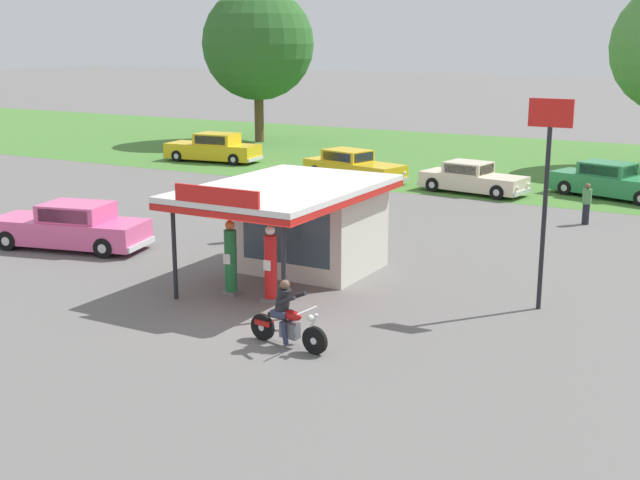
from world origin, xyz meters
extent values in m
plane|color=slate|center=(0.00, 0.00, 0.00)|extent=(300.00, 300.00, 0.00)
cube|color=#477A33|center=(0.00, 30.00, 0.00)|extent=(120.00, 24.00, 0.01)
cube|color=beige|center=(-0.97, 4.86, 1.33)|extent=(3.63, 3.11, 2.67)
cube|color=#384C56|center=(-0.97, 3.33, 1.39)|extent=(2.91, 0.05, 1.71)
cube|color=silver|center=(-0.97, 3.35, 2.75)|extent=(4.33, 6.63, 0.16)
cube|color=red|center=(-0.97, 3.35, 2.57)|extent=(4.33, 6.63, 0.18)
cube|color=red|center=(-0.97, 0.06, 3.05)|extent=(2.54, 0.08, 0.44)
cylinder|color=black|center=(0.75, 0.43, 1.33)|extent=(0.12, 0.12, 2.67)
cylinder|color=black|center=(-2.69, 0.43, 1.33)|extent=(0.12, 0.12, 2.67)
cube|color=slate|center=(-1.62, 1.50, 0.05)|extent=(0.44, 0.44, 0.10)
cylinder|color=#1E6B33|center=(-1.62, 1.50, 0.96)|extent=(0.34, 0.34, 1.71)
cube|color=white|center=(-1.62, 1.32, 1.04)|extent=(0.22, 0.02, 0.28)
sphere|color=orange|center=(-1.62, 1.50, 1.95)|extent=(0.26, 0.26, 0.26)
cube|color=slate|center=(-0.32, 1.50, 0.05)|extent=(0.44, 0.44, 0.10)
cylinder|color=red|center=(-0.32, 1.50, 0.95)|extent=(0.34, 0.34, 1.71)
cube|color=white|center=(-0.32, 1.32, 1.04)|extent=(0.22, 0.02, 0.28)
sphere|color=white|center=(-0.32, 1.50, 1.95)|extent=(0.26, 0.26, 0.26)
cylinder|color=black|center=(2.59, -1.25, 0.32)|extent=(0.65, 0.17, 0.64)
cylinder|color=silver|center=(2.59, -1.25, 0.32)|extent=(0.17, 0.14, 0.16)
cylinder|color=black|center=(1.09, -1.08, 0.32)|extent=(0.65, 0.17, 0.64)
cylinder|color=silver|center=(1.09, -1.08, 0.32)|extent=(0.17, 0.14, 0.16)
ellipsoid|color=#B21414|center=(1.94, -1.18, 0.78)|extent=(0.58, 0.30, 0.24)
cube|color=#59595E|center=(1.89, -1.17, 0.42)|extent=(0.47, 0.29, 0.36)
cube|color=black|center=(1.59, -1.14, 0.72)|extent=(0.51, 0.31, 0.10)
cylinder|color=silver|center=(2.49, -1.24, 0.60)|extent=(0.37, 0.11, 0.71)
cylinder|color=silver|center=(2.37, -1.23, 0.98)|extent=(0.12, 0.70, 0.04)
sphere|color=silver|center=(2.47, -1.24, 0.82)|extent=(0.16, 0.16, 0.16)
cube|color=#B21414|center=(1.14, -1.08, 0.44)|extent=(0.46, 0.23, 0.12)
cylinder|color=silver|center=(1.51, -0.98, 0.28)|extent=(0.71, 0.16, 0.18)
cube|color=#2D3351|center=(1.66, -1.14, 0.78)|extent=(0.44, 0.38, 0.14)
cylinder|color=#2D3351|center=(1.88, -1.01, 0.38)|extent=(0.15, 0.24, 0.56)
cylinder|color=#2D3351|center=(1.84, -1.33, 0.38)|extent=(0.15, 0.24, 0.56)
cylinder|color=black|center=(1.70, -1.15, 1.09)|extent=(0.45, 0.37, 0.60)
sphere|color=brown|center=(1.76, -1.15, 1.47)|extent=(0.22, 0.22, 0.22)
cylinder|color=black|center=(1.96, -0.98, 1.18)|extent=(0.54, 0.15, 0.31)
cylinder|color=black|center=(1.92, -1.37, 1.18)|extent=(0.54, 0.15, 0.31)
cube|color=#E55993|center=(-9.38, 3.11, 0.58)|extent=(5.56, 3.00, 0.80)
cube|color=#E55993|center=(-9.05, 3.18, 1.26)|extent=(2.48, 2.08, 0.57)
cube|color=#283847|center=(-10.08, 2.94, 1.26)|extent=(0.37, 1.41, 0.45)
cube|color=#283847|center=(-8.87, 2.40, 1.26)|extent=(1.80, 0.45, 0.43)
cube|color=#283847|center=(-9.23, 3.96, 1.26)|extent=(1.80, 0.45, 0.43)
cube|color=silver|center=(-11.97, 2.50, 0.30)|extent=(0.52, 1.74, 0.18)
cube|color=silver|center=(-6.78, 3.71, 0.30)|extent=(0.52, 1.74, 0.18)
sphere|color=white|center=(-12.12, 3.07, 0.62)|extent=(0.18, 0.18, 0.18)
cylinder|color=black|center=(-10.93, 1.86, 0.33)|extent=(0.69, 0.35, 0.66)
cylinder|color=silver|center=(-10.93, 1.86, 0.33)|extent=(0.34, 0.28, 0.30)
cylinder|color=black|center=(-11.32, 3.54, 0.33)|extent=(0.69, 0.35, 0.66)
cylinder|color=silver|center=(-11.32, 3.54, 0.33)|extent=(0.34, 0.28, 0.30)
cylinder|color=black|center=(-7.43, 2.67, 0.33)|extent=(0.69, 0.35, 0.66)
cylinder|color=silver|center=(-7.43, 2.67, 0.33)|extent=(0.34, 0.28, 0.30)
cylinder|color=black|center=(-7.82, 4.36, 0.33)|extent=(0.69, 0.35, 0.66)
cylinder|color=silver|center=(-7.82, 4.36, 0.33)|extent=(0.34, 0.28, 0.30)
cube|color=beige|center=(-0.92, 19.52, 0.53)|extent=(4.96, 2.47, 0.70)
cube|color=beige|center=(-1.20, 19.56, 1.15)|extent=(2.09, 1.83, 0.53)
cube|color=#283847|center=(-0.29, 19.42, 1.15)|extent=(0.25, 1.38, 0.42)
cube|color=#283847|center=(-1.08, 20.32, 1.15)|extent=(1.58, 0.27, 0.40)
cube|color=#283847|center=(-1.31, 18.80, 1.15)|extent=(1.58, 0.27, 0.40)
cube|color=silver|center=(1.46, 19.16, 0.30)|extent=(0.37, 1.69, 0.18)
cube|color=silver|center=(-3.30, 19.88, 0.30)|extent=(0.37, 1.69, 0.18)
sphere|color=white|center=(1.55, 19.72, 0.57)|extent=(0.18, 0.18, 0.18)
sphere|color=white|center=(1.38, 18.59, 0.57)|extent=(0.18, 0.18, 0.18)
cylinder|color=black|center=(0.80, 20.10, 0.33)|extent=(0.68, 0.30, 0.66)
cylinder|color=silver|center=(0.80, 20.10, 0.33)|extent=(0.33, 0.26, 0.30)
cylinder|color=black|center=(0.55, 18.46, 0.33)|extent=(0.68, 0.30, 0.66)
cylinder|color=silver|center=(0.55, 18.46, 0.33)|extent=(0.33, 0.26, 0.30)
cylinder|color=black|center=(-2.39, 20.58, 0.33)|extent=(0.68, 0.30, 0.66)
cylinder|color=silver|center=(-2.39, 20.58, 0.33)|extent=(0.33, 0.26, 0.30)
cylinder|color=black|center=(-2.64, 18.94, 0.33)|extent=(0.68, 0.30, 0.66)
cylinder|color=silver|center=(-2.64, 18.94, 0.33)|extent=(0.33, 0.26, 0.30)
cube|color=gold|center=(-7.23, 19.97, 0.56)|extent=(5.64, 3.11, 0.75)
cube|color=gold|center=(-7.66, 20.08, 1.21)|extent=(2.49, 2.10, 0.56)
cube|color=#283847|center=(-6.64, 19.81, 1.21)|extent=(0.40, 1.39, 0.45)
cube|color=#283847|center=(-7.46, 20.84, 1.21)|extent=(1.78, 0.49, 0.43)
cube|color=#283847|center=(-7.86, 19.31, 1.21)|extent=(1.78, 0.49, 0.43)
cube|color=silver|center=(-4.61, 19.29, 0.30)|extent=(0.55, 1.71, 0.18)
cube|color=silver|center=(-9.85, 20.64, 0.30)|extent=(0.55, 1.71, 0.18)
sphere|color=white|center=(-4.45, 19.85, 0.59)|extent=(0.18, 0.18, 0.18)
sphere|color=white|center=(-4.74, 18.72, 0.59)|extent=(0.18, 0.18, 0.18)
cylinder|color=black|center=(-5.25, 20.34, 0.33)|extent=(0.69, 0.36, 0.66)
cylinder|color=silver|center=(-5.25, 20.34, 0.33)|extent=(0.34, 0.29, 0.30)
cylinder|color=black|center=(-5.68, 18.68, 0.33)|extent=(0.69, 0.36, 0.66)
cylinder|color=silver|center=(-5.68, 18.68, 0.33)|extent=(0.34, 0.29, 0.30)
cylinder|color=black|center=(-8.78, 21.25, 0.33)|extent=(0.69, 0.36, 0.66)
cylinder|color=silver|center=(-8.78, 21.25, 0.33)|extent=(0.34, 0.29, 0.30)
cylinder|color=black|center=(-9.20, 19.60, 0.33)|extent=(0.69, 0.36, 0.66)
cylinder|color=silver|center=(-9.20, 19.60, 0.33)|extent=(0.34, 0.29, 0.30)
cube|color=#2D844C|center=(4.82, 21.40, 0.59)|extent=(5.57, 3.29, 0.81)
cube|color=#2D844C|center=(4.56, 21.48, 1.27)|extent=(2.53, 2.17, 0.56)
cube|color=#283847|center=(5.57, 21.17, 1.27)|extent=(0.46, 1.37, 0.45)
cube|color=#283847|center=(4.79, 22.24, 1.27)|extent=(1.76, 0.56, 0.43)
cube|color=#283847|center=(4.33, 20.73, 1.27)|extent=(1.76, 0.56, 0.43)
cube|color=silver|center=(2.27, 22.18, 0.30)|extent=(0.62, 1.69, 0.18)
cylinder|color=black|center=(3.35, 22.74, 0.33)|extent=(0.69, 0.38, 0.66)
cylinder|color=silver|center=(3.35, 22.74, 0.33)|extent=(0.35, 0.30, 0.30)
cylinder|color=black|center=(2.85, 21.11, 0.33)|extent=(0.69, 0.38, 0.66)
cylinder|color=silver|center=(2.85, 21.11, 0.33)|extent=(0.35, 0.30, 0.30)
cube|color=gold|center=(-17.24, 21.81, 0.60)|extent=(5.58, 2.50, 0.84)
cube|color=gold|center=(-16.94, 21.85, 1.33)|extent=(2.45, 1.91, 0.61)
cube|color=#283847|center=(-18.05, 21.71, 1.33)|extent=(0.21, 1.46, 0.49)
cube|color=#283847|center=(-16.85, 21.04, 1.33)|extent=(1.92, 0.26, 0.47)
cube|color=#283847|center=(-17.04, 22.65, 1.33)|extent=(1.92, 0.26, 0.47)
cube|color=silver|center=(-19.95, 21.49, 0.30)|extent=(0.33, 1.78, 0.18)
cube|color=silver|center=(-14.53, 22.13, 0.30)|extent=(0.33, 1.78, 0.18)
sphere|color=white|center=(-19.89, 20.89, 0.64)|extent=(0.18, 0.18, 0.18)
sphere|color=white|center=(-20.03, 22.09, 0.64)|extent=(0.18, 0.18, 0.18)
cylinder|color=black|center=(-18.96, 20.72, 0.33)|extent=(0.68, 0.28, 0.66)
cylinder|color=silver|center=(-18.96, 20.72, 0.33)|extent=(0.32, 0.25, 0.30)
cylinder|color=black|center=(-19.17, 22.47, 0.33)|extent=(0.68, 0.28, 0.66)
cylinder|color=silver|center=(-19.17, 22.47, 0.33)|extent=(0.32, 0.25, 0.30)
cylinder|color=black|center=(-15.32, 21.15, 0.33)|extent=(0.68, 0.28, 0.66)
cylinder|color=silver|center=(-15.32, 21.15, 0.33)|extent=(0.32, 0.25, 0.30)
cylinder|color=black|center=(-15.52, 22.90, 0.33)|extent=(0.68, 0.28, 0.66)
cylinder|color=silver|center=(-15.52, 22.90, 0.33)|extent=(0.32, 0.25, 0.30)
cylinder|color=black|center=(4.98, 15.31, 0.40)|extent=(0.26, 0.26, 0.80)
cylinder|color=#4C8C4C|center=(4.98, 15.31, 1.08)|extent=(0.34, 0.34, 0.56)
sphere|color=brown|center=(4.98, 15.31, 1.47)|extent=(0.22, 0.22, 0.22)
cylinder|color=brown|center=(-4.76, 6.80, 0.42)|extent=(0.26, 0.26, 0.84)
cylinder|color=black|center=(-4.76, 6.80, 1.14)|extent=(0.34, 0.34, 0.60)
sphere|color=tan|center=(-4.76, 6.80, 1.56)|extent=(0.23, 0.23, 0.23)
cylinder|color=brown|center=(-20.07, 30.97, 1.87)|extent=(0.62, 0.62, 3.74)
sphere|color=#2D6028|center=(-20.07, 30.97, 6.53)|extent=(7.46, 7.46, 7.46)
cylinder|color=black|center=(6.10, 4.38, 2.36)|extent=(0.12, 0.12, 4.72)
cube|color=red|center=(6.10, 4.38, 5.07)|extent=(1.10, 0.08, 0.70)
camera|label=1|loc=(11.17, -16.32, 6.84)|focal=46.46mm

